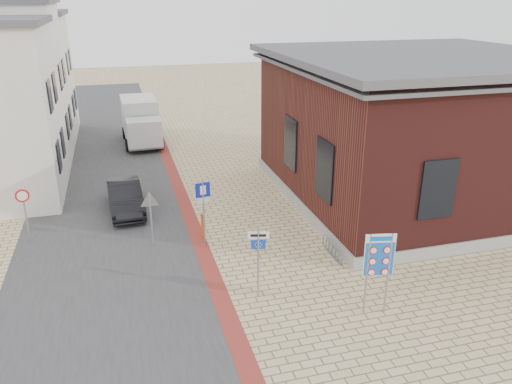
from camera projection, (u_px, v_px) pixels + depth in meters
ground at (284, 298)px, 16.25m from camera, size 120.00×120.00×0.00m
road_strip at (107, 169)px, 28.29m from camera, size 7.00×60.00×0.02m
curb_strip at (181, 194)px, 24.69m from camera, size 0.60×40.00×0.02m
brick_building at (419, 125)px, 23.51m from camera, size 13.00×13.00×6.80m
townhouse_far at (15, 76)px, 33.43m from camera, size 7.40×6.40×8.30m
bike_rack at (332, 249)px, 18.80m from camera, size 0.08×1.80×0.60m
sedan at (125, 197)px, 22.58m from camera, size 1.65×4.18×1.35m
box_truck at (141, 121)px, 32.79m from camera, size 2.46×5.54×2.87m
border_sign at (379, 257)px, 14.81m from camera, size 0.91×0.23×2.70m
essen_sign at (258, 251)px, 15.71m from camera, size 0.66×0.21×2.51m
parking_sign at (203, 201)px, 19.16m from camera, size 0.58×0.14×2.65m
yield_sign at (150, 206)px, 18.93m from camera, size 0.82×0.10×2.29m
speed_sign at (24, 207)px, 19.41m from camera, size 0.53×0.13×2.26m
bollard at (202, 226)px, 20.08m from camera, size 0.09×0.09×1.05m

